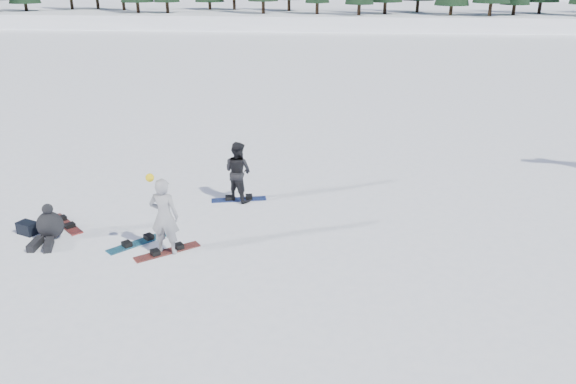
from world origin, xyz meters
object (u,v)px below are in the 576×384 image
(seated_rider, at_px, (49,226))
(gear_bag, at_px, (27,228))
(snowboard_loose_b, at_px, (66,224))
(snowboard_loose_a, at_px, (138,243))
(snowboarder_woman, at_px, (164,216))
(snowboarder_man, at_px, (238,172))

(seated_rider, relative_size, gear_bag, 2.44)
(snowboard_loose_b, bearing_deg, gear_bag, -95.22)
(snowboard_loose_a, bearing_deg, snowboarder_woman, -73.22)
(snowboarder_man, height_order, snowboard_loose_b, snowboarder_man)
(snowboard_loose_b, xyz_separation_m, snowboard_loose_a, (2.14, -0.84, 0.00))
(seated_rider, bearing_deg, gear_bag, 148.14)
(seated_rider, bearing_deg, snowboarder_woman, -19.32)
(snowboarder_man, xyz_separation_m, gear_bag, (-4.68, -2.56, -0.68))
(snowboarder_man, distance_m, snowboard_loose_b, 4.55)
(gear_bag, height_order, snowboard_loose_b, gear_bag)
(snowboarder_man, relative_size, snowboard_loose_a, 1.11)
(snowboarder_woman, bearing_deg, seated_rider, -3.62)
(gear_bag, distance_m, snowboard_loose_a, 2.82)
(snowboard_loose_b, height_order, snowboard_loose_a, same)
(snowboarder_woman, bearing_deg, snowboard_loose_b, -18.56)
(snowboard_loose_b, bearing_deg, snowboarder_man, 70.23)
(snowboarder_man, xyz_separation_m, seated_rider, (-3.98, -2.82, -0.49))
(snowboarder_woman, distance_m, gear_bag, 3.74)
(snowboard_loose_b, distance_m, snowboard_loose_a, 2.30)
(seated_rider, xyz_separation_m, snowboard_loose_a, (2.11, -0.01, -0.32))
(snowboarder_woman, relative_size, snowboard_loose_a, 1.27)
(snowboarder_woman, height_order, gear_bag, snowboarder_woman)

